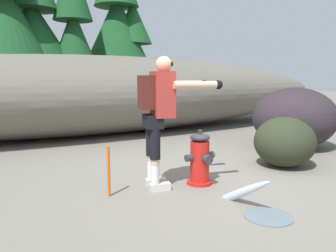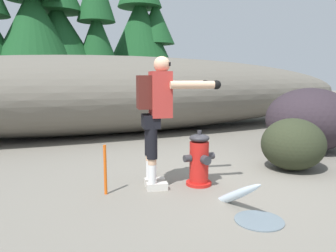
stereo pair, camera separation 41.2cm
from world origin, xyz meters
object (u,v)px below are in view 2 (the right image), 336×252
at_px(boulder_large, 293,144).
at_px(utility_worker, 159,106).
at_px(boulder_mid, 310,119).
at_px(survey_stake, 105,170).
at_px(fire_hydrant, 199,160).

bearing_deg(boulder_large, utility_worker, 178.25).
relative_size(boulder_mid, survey_stake, 2.77).
distance_m(utility_worker, survey_stake, 1.00).
distance_m(fire_hydrant, boulder_mid, 3.08).
bearing_deg(fire_hydrant, boulder_mid, 17.82).
relative_size(fire_hydrant, boulder_large, 0.75).
bearing_deg(boulder_large, boulder_mid, 34.62).
bearing_deg(fire_hydrant, survey_stake, 172.79).
distance_m(fire_hydrant, boulder_large, 1.64).
xyz_separation_m(utility_worker, survey_stake, (-0.68, 0.03, -0.73)).
bearing_deg(survey_stake, fire_hydrant, -7.21).
distance_m(fire_hydrant, survey_stake, 1.20).
relative_size(fire_hydrant, survey_stake, 1.20).
relative_size(boulder_large, boulder_mid, 0.57).
height_order(boulder_large, boulder_mid, boulder_mid).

